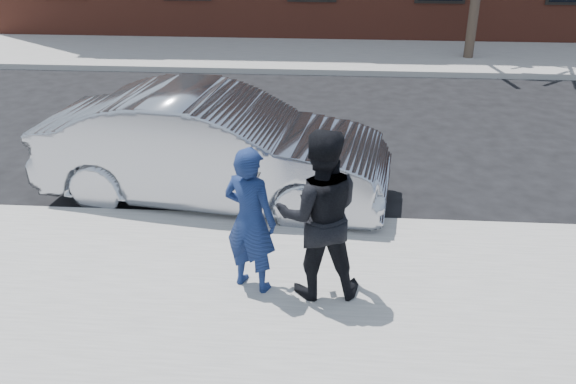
{
  "coord_description": "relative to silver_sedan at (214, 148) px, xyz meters",
  "views": [
    {
      "loc": [
        0.73,
        -5.99,
        4.29
      ],
      "look_at": [
        0.28,
        0.4,
        1.11
      ],
      "focal_mm": 38.0,
      "sensor_mm": 36.0,
      "label": 1
    }
  ],
  "objects": [
    {
      "name": "man_hoodie",
      "position": [
        0.85,
        -2.45,
        0.17
      ],
      "size": [
        0.75,
        0.64,
        1.74
      ],
      "rotation": [
        0.0,
        0.0,
        2.72
      ],
      "color": "navy",
      "rests_on": "near_sidewalk"
    },
    {
      "name": "near_sidewalk",
      "position": [
        0.96,
        -2.55,
        -0.78
      ],
      "size": [
        50.0,
        3.5,
        0.15
      ],
      "primitive_type": "cube",
      "color": "gray",
      "rests_on": "ground"
    },
    {
      "name": "far_sidewalk",
      "position": [
        0.96,
        8.95,
        -0.78
      ],
      "size": [
        50.0,
        3.5,
        0.15
      ],
      "primitive_type": "cube",
      "color": "gray",
      "rests_on": "ground"
    },
    {
      "name": "far_curb",
      "position": [
        0.96,
        7.15,
        -0.78
      ],
      "size": [
        50.0,
        0.1,
        0.15
      ],
      "primitive_type": "cube",
      "color": "#999691",
      "rests_on": "ground"
    },
    {
      "name": "near_curb",
      "position": [
        0.96,
        -0.75,
        -0.78
      ],
      "size": [
        50.0,
        0.1,
        0.15
      ],
      "primitive_type": "cube",
      "color": "#999691",
      "rests_on": "ground"
    },
    {
      "name": "silver_sedan",
      "position": [
        0.0,
        0.0,
        0.0
      ],
      "size": [
        5.36,
        2.45,
        1.7
      ],
      "primitive_type": "imported",
      "rotation": [
        0.0,
        0.0,
        1.44
      ],
      "color": "#999BA3",
      "rests_on": "ground"
    },
    {
      "name": "man_peacoat",
      "position": [
        1.61,
        -2.49,
        0.28
      ],
      "size": [
        1.03,
        0.85,
        1.97
      ],
      "rotation": [
        0.0,
        0.0,
        3.25
      ],
      "color": "black",
      "rests_on": "near_sidewalk"
    },
    {
      "name": "ground",
      "position": [
        0.96,
        -2.3,
        -0.85
      ],
      "size": [
        100.0,
        100.0,
        0.0
      ],
      "primitive_type": "plane",
      "color": "black",
      "rests_on": "ground"
    }
  ]
}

